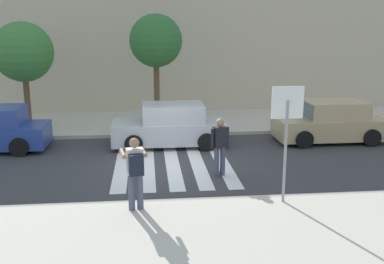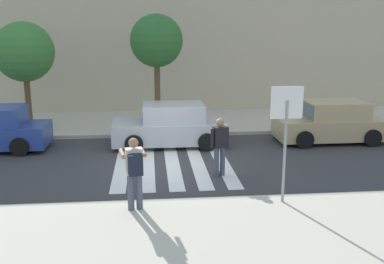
% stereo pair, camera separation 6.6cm
% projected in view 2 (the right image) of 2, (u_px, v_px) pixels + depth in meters
% --- Properties ---
extents(ground_plane, '(120.00, 120.00, 0.00)m').
position_uv_depth(ground_plane, '(173.00, 164.00, 14.30)').
color(ground_plane, '#38383A').
extents(sidewalk_near, '(60.00, 6.00, 0.14)m').
position_uv_depth(sidewalk_near, '(191.00, 263.00, 8.29)').
color(sidewalk_near, beige).
rests_on(sidewalk_near, ground).
extents(sidewalk_far, '(60.00, 4.80, 0.14)m').
position_uv_depth(sidewalk_far, '(165.00, 122.00, 20.09)').
color(sidewalk_far, beige).
rests_on(sidewalk_far, ground).
extents(building_facade_far, '(56.00, 4.00, 7.45)m').
position_uv_depth(building_facade_far, '(161.00, 36.00, 23.48)').
color(building_facade_far, beige).
rests_on(building_facade_far, ground).
extents(crosswalk_stripe_0, '(0.44, 5.20, 0.01)m').
position_uv_depth(crosswalk_stripe_0, '(122.00, 164.00, 14.34)').
color(crosswalk_stripe_0, silver).
rests_on(crosswalk_stripe_0, ground).
extents(crosswalk_stripe_1, '(0.44, 5.20, 0.01)m').
position_uv_depth(crosswalk_stripe_1, '(148.00, 163.00, 14.42)').
color(crosswalk_stripe_1, silver).
rests_on(crosswalk_stripe_1, ground).
extents(crosswalk_stripe_2, '(0.44, 5.20, 0.01)m').
position_uv_depth(crosswalk_stripe_2, '(172.00, 162.00, 14.50)').
color(crosswalk_stripe_2, silver).
rests_on(crosswalk_stripe_2, ground).
extents(crosswalk_stripe_3, '(0.44, 5.20, 0.01)m').
position_uv_depth(crosswalk_stripe_3, '(197.00, 162.00, 14.57)').
color(crosswalk_stripe_3, silver).
rests_on(crosswalk_stripe_3, ground).
extents(crosswalk_stripe_4, '(0.44, 5.20, 0.01)m').
position_uv_depth(crosswalk_stripe_4, '(221.00, 161.00, 14.65)').
color(crosswalk_stripe_4, silver).
rests_on(crosswalk_stripe_4, ground).
extents(stop_sign, '(0.76, 0.08, 2.83)m').
position_uv_depth(stop_sign, '(286.00, 119.00, 10.50)').
color(stop_sign, gray).
rests_on(stop_sign, sidewalk_near).
extents(photographer_with_backpack, '(0.67, 0.90, 1.72)m').
position_uv_depth(photographer_with_backpack, '(134.00, 168.00, 10.26)').
color(photographer_with_backpack, '#474C60').
rests_on(photographer_with_backpack, sidewalk_near).
extents(pedestrian_crossing, '(0.56, 0.35, 1.72)m').
position_uv_depth(pedestrian_crossing, '(220.00, 144.00, 13.03)').
color(pedestrian_crossing, '#474C60').
rests_on(pedestrian_crossing, ground).
extents(parked_car_silver, '(4.10, 1.92, 1.55)m').
position_uv_depth(parked_car_silver, '(171.00, 126.00, 16.36)').
color(parked_car_silver, '#B7BABF').
rests_on(parked_car_silver, ground).
extents(parked_car_tan, '(4.10, 1.92, 1.55)m').
position_uv_depth(parked_car_tan, '(331.00, 123.00, 16.93)').
color(parked_car_tan, tan).
rests_on(parked_car_tan, ground).
extents(street_tree_west, '(2.39, 2.39, 4.33)m').
position_uv_depth(street_tree_west, '(24.00, 52.00, 17.93)').
color(street_tree_west, brown).
rests_on(street_tree_west, sidewalk_far).
extents(street_tree_center, '(2.17, 2.17, 4.63)m').
position_uv_depth(street_tree_center, '(157.00, 41.00, 18.34)').
color(street_tree_center, brown).
rests_on(street_tree_center, sidewalk_far).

